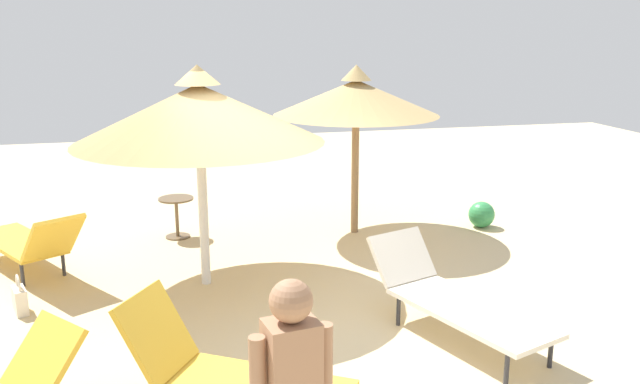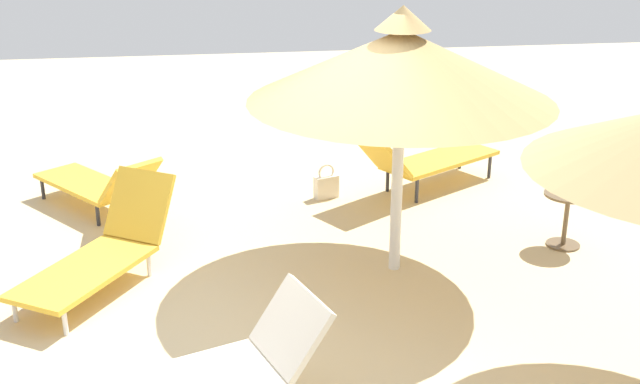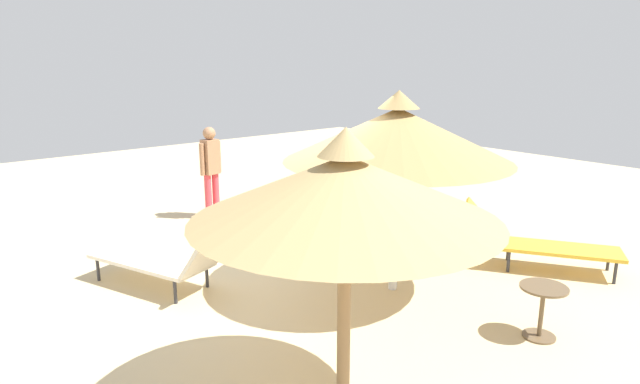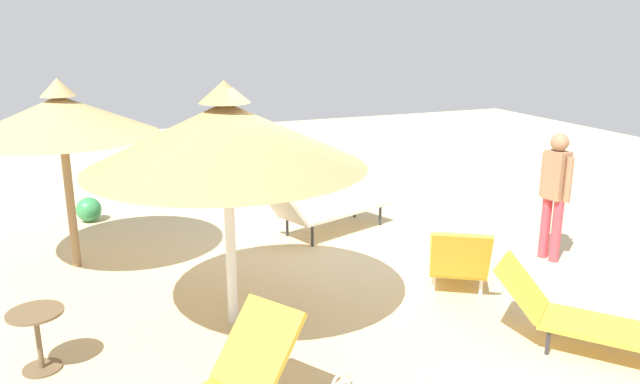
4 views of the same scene
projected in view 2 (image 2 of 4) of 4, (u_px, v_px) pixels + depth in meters
name	position (u px, v px, depth m)	size (l,w,h in m)	color
ground	(276.00, 325.00, 7.02)	(24.00, 24.00, 0.10)	beige
parasol_umbrella_edge	(401.00, 66.00, 7.24)	(2.83, 2.83, 2.57)	white
lounge_chair_near_left	(423.00, 158.00, 9.85)	(2.13, 1.62, 0.92)	gold
lounge_chair_front	(103.00, 249.00, 7.51)	(1.51, 1.88, 0.91)	gold
lounge_chair_near_right	(190.00, 379.00, 5.48)	(2.16, 1.34, 0.84)	silver
lounge_chair_far_left	(99.00, 183.00, 9.20)	(1.63, 1.82, 0.81)	gold
handbag	(326.00, 185.00, 9.70)	(0.31, 0.21, 0.43)	beige
side_table_round	(567.00, 210.00, 8.32)	(0.50, 0.50, 0.59)	brown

